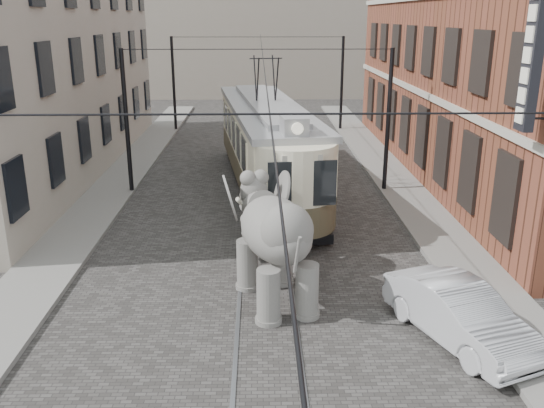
{
  "coord_description": "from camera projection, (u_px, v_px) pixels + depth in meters",
  "views": [
    {
      "loc": [
        -0.17,
        -17.85,
        7.22
      ],
      "look_at": [
        0.19,
        -2.09,
        2.1
      ],
      "focal_mm": 38.39,
      "sensor_mm": 36.0,
      "label": 1
    }
  ],
  "objects": [
    {
      "name": "parked_car",
      "position": [
        460.0,
        314.0,
        13.37
      ],
      "size": [
        2.92,
        4.41,
        1.37
      ],
      "primitive_type": "imported",
      "rotation": [
        0.0,
        0.0,
        0.39
      ],
      "color": "#B5B6BA",
      "rests_on": "ground"
    },
    {
      "name": "distant_block",
      "position": [
        260.0,
        18.0,
        55.08
      ],
      "size": [
        28.0,
        10.0,
        14.0
      ],
      "primitive_type": "cube",
      "color": "#A09684",
      "rests_on": "ground"
    },
    {
      "name": "catenary",
      "position": [
        258.0,
        127.0,
        23.03
      ],
      "size": [
        11.0,
        30.2,
        6.0
      ],
      "primitive_type": null,
      "color": "black",
      "rests_on": "ground"
    },
    {
      "name": "sidewalk_left",
      "position": [
        67.0,
        244.0,
        19.04
      ],
      "size": [
        2.0,
        60.0,
        0.15
      ],
      "primitive_type": "cube",
      "color": "slate",
      "rests_on": "ground"
    },
    {
      "name": "brick_building",
      "position": [
        506.0,
        44.0,
        26.15
      ],
      "size": [
        8.0,
        26.0,
        12.0
      ],
      "primitive_type": "cube",
      "color": "brown",
      "rests_on": "ground"
    },
    {
      "name": "tram_rails",
      "position": [
        265.0,
        245.0,
        19.2
      ],
      "size": [
        1.54,
        80.0,
        0.02
      ],
      "primitive_type": null,
      "color": "slate",
      "rests_on": "ground"
    },
    {
      "name": "elephant",
      "position": [
        276.0,
        246.0,
        14.94
      ],
      "size": [
        4.13,
        5.7,
        3.13
      ],
      "primitive_type": null,
      "rotation": [
        0.0,
        0.0,
        0.28
      ],
      "color": "#66635E",
      "rests_on": "ground"
    },
    {
      "name": "stucco_building",
      "position": [
        25.0,
        66.0,
        26.93
      ],
      "size": [
        7.0,
        24.0,
        10.0
      ],
      "primitive_type": "cube",
      "color": "#A09684",
      "rests_on": "ground"
    },
    {
      "name": "sidewalk_right",
      "position": [
        445.0,
        241.0,
        19.31
      ],
      "size": [
        2.0,
        60.0,
        0.15
      ],
      "primitive_type": "cube",
      "color": "slate",
      "rests_on": "ground"
    },
    {
      "name": "tram",
      "position": [
        266.0,
        125.0,
        24.56
      ],
      "size": [
        4.7,
        14.4,
        5.61
      ],
      "primitive_type": null,
      "rotation": [
        0.0,
        0.0,
        0.13
      ],
      "color": "beige",
      "rests_on": "ground"
    },
    {
      "name": "ground",
      "position": [
        265.0,
        245.0,
        19.21
      ],
      "size": [
        120.0,
        120.0,
        0.0
      ],
      "primitive_type": "plane",
      "color": "#44413E"
    }
  ]
}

